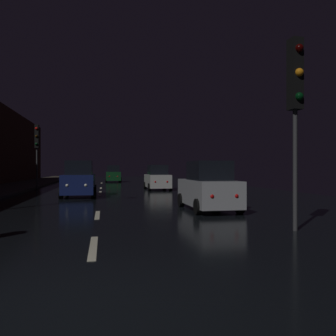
# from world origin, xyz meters

# --- Properties ---
(ground) EXTENTS (27.28, 84.00, 0.02)m
(ground) POSITION_xyz_m (0.00, 24.50, -0.01)
(ground) COLOR black
(sidewalk_left) EXTENTS (4.40, 84.00, 0.15)m
(sidewalk_left) POSITION_xyz_m (-7.44, 24.50, 0.07)
(sidewalk_left) COLOR #38332B
(sidewalk_left) RESTS_ON ground
(lane_centerline) EXTENTS (0.16, 34.13, 0.01)m
(lane_centerline) POSITION_xyz_m (0.00, 17.96, 0.01)
(lane_centerline) COLOR beige
(lane_centerline) RESTS_ON ground
(traffic_light_far_left) EXTENTS (0.32, 0.46, 5.23)m
(traffic_light_far_left) POSITION_xyz_m (-5.14, 24.85, 3.83)
(traffic_light_far_left) COLOR #38383A
(traffic_light_far_left) RESTS_ON ground
(traffic_light_near_right) EXTENTS (0.32, 0.47, 5.13)m
(traffic_light_near_right) POSITION_xyz_m (5.24, 3.92, 3.75)
(traffic_light_near_right) COLOR #38383A
(traffic_light_near_right) RESTS_ON ground
(car_approaching_headlights) EXTENTS (1.94, 4.21, 2.12)m
(car_approaching_headlights) POSITION_xyz_m (-1.21, 16.48, 0.97)
(car_approaching_headlights) COLOR #141E51
(car_approaching_headlights) RESTS_ON ground
(car_distant_taillights) EXTENTS (1.87, 4.06, 2.04)m
(car_distant_taillights) POSITION_xyz_m (1.38, 37.66, 0.93)
(car_distant_taillights) COLOR #0F3819
(car_distant_taillights) RESTS_ON ground
(car_parked_right_near) EXTENTS (1.80, 3.89, 1.96)m
(car_parked_right_near) POSITION_xyz_m (4.34, 8.72, 0.90)
(car_parked_right_near) COLOR #A5A8AD
(car_parked_right_near) RESTS_ON ground
(car_parked_right_far) EXTENTS (1.77, 3.84, 1.94)m
(car_parked_right_far) POSITION_xyz_m (4.34, 21.73, 0.89)
(car_parked_right_far) COLOR silver
(car_parked_right_far) RESTS_ON ground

